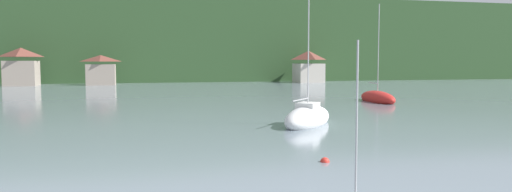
# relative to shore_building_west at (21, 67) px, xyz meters

# --- Properties ---
(wooded_hillside) EXTENTS (352.00, 54.70, 43.99)m
(wooded_hillside) POSITION_rel_shore_building_west_xyz_m (21.97, 37.34, 4.27)
(wooded_hillside) COLOR #2D4C28
(wooded_hillside) RESTS_ON ground_plane
(shore_building_west) EXTENTS (5.47, 4.82, 6.67)m
(shore_building_west) POSITION_rel_shore_building_west_xyz_m (0.00, 0.00, 0.00)
(shore_building_west) COLOR gray
(shore_building_west) RESTS_ON ground_plane
(shore_building_westcentral) EXTENTS (5.23, 3.48, 5.41)m
(shore_building_westcentral) POSITION_rel_shore_building_west_xyz_m (13.34, -0.64, -0.62)
(shore_building_westcentral) COLOR gray
(shore_building_westcentral) RESTS_ON ground_plane
(shore_building_central) EXTENTS (5.43, 5.66, 6.40)m
(shore_building_central) POSITION_rel_shore_building_west_xyz_m (53.37, 0.40, -0.11)
(shore_building_central) COLOR beige
(shore_building_central) RESTS_ON ground_plane
(sailboat_far_0) EXTENTS (2.72, 7.27, 10.77)m
(sailboat_far_0) POSITION_rel_shore_building_west_xyz_m (45.19, -43.87, -2.87)
(sailboat_far_0) COLOR red
(sailboat_far_0) RESTS_ON ground_plane
(sailboat_mid_2) EXTENTS (5.84, 6.40, 9.13)m
(sailboat_mid_2) POSITION_rel_shore_building_west_xyz_m (31.82, -59.18, -2.80)
(sailboat_mid_2) COLOR white
(sailboat_mid_2) RESTS_ON ground_plane
(mooring_buoy_far) EXTENTS (0.40, 0.40, 0.40)m
(mooring_buoy_far) POSITION_rel_shore_building_west_xyz_m (28.53, -70.50, -3.25)
(mooring_buoy_far) COLOR red
(mooring_buoy_far) RESTS_ON ground_plane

